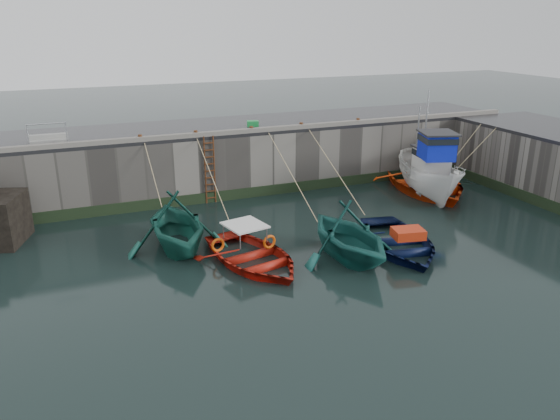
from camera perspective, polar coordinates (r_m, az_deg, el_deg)
name	(u,v)px	position (r m, az deg, el deg)	size (l,w,h in m)	color
ground	(351,284)	(18.30, 7.39, -7.69)	(120.00, 120.00, 0.00)	black
quay_back	(234,156)	(28.64, -4.83, 5.64)	(30.00, 5.00, 3.00)	slate
road_back	(233,126)	(28.30, -4.92, 8.75)	(30.00, 5.00, 0.16)	black
kerb_back	(248,131)	(26.08, -3.36, 8.27)	(30.00, 0.30, 0.20)	slate
algae_back	(251,192)	(26.65, -3.10, 1.84)	(30.00, 0.08, 0.50)	black
algae_right	(558,209)	(27.35, 27.09, 0.13)	(0.08, 15.00, 0.50)	black
ladder	(210,170)	(25.67, -7.34, 4.14)	(0.51, 0.08, 3.20)	#3F1E0F
boat_near_white	(177,247)	(21.31, -10.68, -3.83)	(4.08, 4.73, 2.49)	#19574A
boat_near_white_rope	(160,217)	(24.65, -12.46, -0.71)	(0.04, 3.46, 3.10)	tan
boat_near_blue	(253,263)	(19.66, -2.87, -5.54)	(3.51, 4.92, 1.02)	#B21C0F
boat_near_blue_rope	(216,219)	(23.96, -6.76, -0.96)	(0.04, 5.38, 3.10)	tan
boat_near_blacktrim	(347,257)	(20.24, 7.05, -4.91)	(3.97, 4.59, 2.42)	#195852
boat_near_blacktrim_rope	(291,212)	(24.63, 1.11, -0.25)	(0.04, 6.14, 3.10)	tan
boat_near_navy	(398,248)	(21.35, 12.21, -3.90)	(3.59, 5.03, 1.04)	#091338
boat_near_navy_rope	(334,206)	(25.54, 5.64, 0.39)	(0.04, 6.12, 3.10)	tan
boat_far_white	(430,176)	(27.70, 15.40, 3.46)	(4.07, 6.49, 5.35)	white
boat_far_orange	(424,181)	(28.75, 14.85, 2.94)	(6.09, 7.63, 4.41)	#FB430D
fish_crate	(253,124)	(27.69, -2.86, 9.01)	(0.57, 0.37, 0.27)	green
railing	(48,139)	(25.79, -23.05, 6.87)	(1.60, 1.05, 1.00)	#A5A8AD
bollard_a	(140,138)	(25.03, -14.40, 7.32)	(0.18, 0.18, 0.28)	#3F1E0F
bollard_b	(196,133)	(25.48, -8.80, 7.91)	(0.18, 0.18, 0.28)	#3F1E0F
bollard_c	(251,129)	(26.22, -3.01, 8.43)	(0.18, 0.18, 0.28)	#3F1E0F
bollard_d	(301,125)	(27.18, 2.23, 8.83)	(0.18, 0.18, 0.28)	#3F1E0F
bollard_e	(358,121)	(28.63, 8.15, 9.20)	(0.18, 0.18, 0.28)	#3F1E0F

